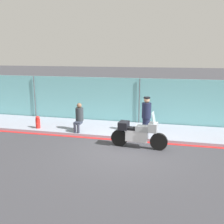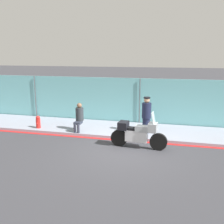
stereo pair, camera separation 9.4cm
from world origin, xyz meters
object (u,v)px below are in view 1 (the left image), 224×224
object	(u,v)px
motorcycle	(138,133)
officer_standing	(146,115)
person_seated_on_curb	(79,116)
fire_hydrant	(38,122)

from	to	relation	value
motorcycle	officer_standing	distance (m)	1.73
officer_standing	person_seated_on_curb	bearing A→B (deg)	-172.08
person_seated_on_curb	fire_hydrant	distance (m)	2.11
motorcycle	fire_hydrant	bearing A→B (deg)	170.49
officer_standing	person_seated_on_curb	size ratio (longest dim) A/B	1.27
person_seated_on_curb	fire_hydrant	size ratio (longest dim) A/B	2.15
officer_standing	fire_hydrant	size ratio (longest dim) A/B	2.72
person_seated_on_curb	fire_hydrant	world-z (taller)	person_seated_on_curb
motorcycle	fire_hydrant	distance (m)	5.12
motorcycle	fire_hydrant	size ratio (longest dim) A/B	3.74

